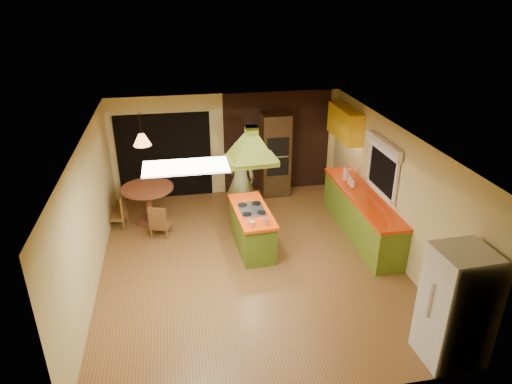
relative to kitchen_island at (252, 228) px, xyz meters
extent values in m
plane|color=brown|center=(-0.14, -0.53, -0.42)|extent=(6.50, 6.50, 0.00)
plane|color=beige|center=(-0.14, 2.72, 0.83)|extent=(5.50, 0.00, 5.50)
plane|color=beige|center=(-0.14, -3.78, 0.83)|extent=(5.50, 0.00, 5.50)
plane|color=beige|center=(-2.89, -0.53, 0.83)|extent=(0.00, 6.50, 6.50)
plane|color=beige|center=(2.61, -0.53, 0.83)|extent=(0.00, 6.50, 6.50)
plane|color=silver|center=(-0.14, -0.53, 2.08)|extent=(6.50, 6.50, 0.00)
cube|color=#381E14|center=(1.11, 2.70, 0.83)|extent=(2.64, 0.03, 2.50)
cube|color=black|center=(-1.64, 2.70, 0.63)|extent=(2.20, 0.03, 2.10)
cube|color=olive|center=(2.31, 0.07, 0.01)|extent=(0.58, 3.00, 0.86)
cube|color=#E53807|center=(2.31, 0.07, 0.47)|extent=(0.62, 3.05, 0.06)
cube|color=yellow|center=(2.43, 1.67, 1.53)|extent=(0.34, 1.40, 0.70)
cube|color=black|center=(2.58, -0.13, 1.13)|extent=(0.03, 1.16, 0.96)
cube|color=white|center=(2.53, -0.13, 1.60)|extent=(0.10, 1.35, 0.22)
cube|color=white|center=(-1.24, -1.73, 2.07)|extent=(1.20, 0.60, 0.03)
cube|color=#526E1B|center=(0.00, 0.00, -0.04)|extent=(0.69, 1.59, 0.76)
cube|color=#F64408|center=(0.00, 0.00, 0.37)|extent=(0.75, 1.66, 0.06)
cube|color=silver|center=(0.00, 0.00, 0.41)|extent=(0.51, 0.71, 0.02)
cube|color=#5F6F1B|center=(0.00, 0.00, 1.43)|extent=(0.94, 0.70, 0.11)
pyramid|color=#5F6F1B|center=(0.00, 0.00, 1.93)|extent=(0.94, 0.70, 0.45)
cube|color=#5F6F1B|center=(0.00, 0.00, 2.01)|extent=(0.22, 0.22, 0.15)
imported|color=#525A2F|center=(-0.05, 1.17, 0.52)|extent=(0.74, 0.53, 1.88)
cube|color=silver|center=(2.18, -3.41, 0.46)|extent=(0.75, 0.71, 1.75)
cube|color=#3F2A14|center=(1.00, 2.42, 0.61)|extent=(0.68, 0.58, 2.05)
cube|color=black|center=(1.00, 2.12, 0.91)|extent=(0.53, 0.02, 0.45)
cube|color=black|center=(1.00, 2.12, 0.41)|extent=(0.53, 0.02, 0.45)
cylinder|color=brown|center=(-2.04, 1.45, 0.39)|extent=(1.12, 1.12, 0.05)
cylinder|color=brown|center=(-2.04, 1.45, 0.00)|extent=(0.14, 0.14, 0.78)
cylinder|color=brown|center=(-2.04, 1.45, -0.39)|extent=(0.63, 0.63, 0.05)
cone|color=#FF9E3F|center=(-2.04, 1.45, 1.48)|extent=(0.39, 0.39, 0.24)
cylinder|color=beige|center=(2.26, 0.89, 0.62)|extent=(0.20, 0.20, 0.24)
cylinder|color=beige|center=(2.26, 0.64, 0.59)|extent=(0.13, 0.13, 0.18)
cylinder|color=beige|center=(2.26, 0.49, 0.58)|extent=(0.15, 0.15, 0.16)
camera|label=1|loc=(-1.35, -7.78, 4.43)|focal=32.00mm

